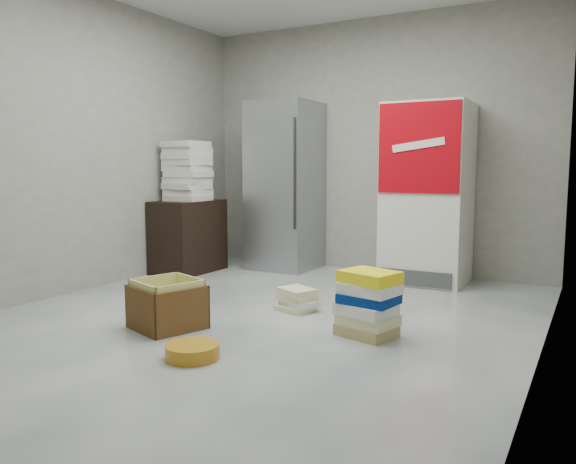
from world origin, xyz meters
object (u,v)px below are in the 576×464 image
(steel_fridge, at_px, (285,186))
(cardboard_box, at_px, (167,308))
(wood_shelf, at_px, (188,236))
(coke_cooler, at_px, (427,194))
(phonebook_stack_main, at_px, (368,304))

(steel_fridge, relative_size, cardboard_box, 3.36)
(wood_shelf, bearing_deg, cardboard_box, -54.88)
(steel_fridge, xyz_separation_m, coke_cooler, (1.65, -0.01, -0.05))
(cardboard_box, bearing_deg, steel_fridge, 119.09)
(wood_shelf, height_order, phonebook_stack_main, wood_shelf)
(wood_shelf, xyz_separation_m, cardboard_box, (1.29, -1.83, -0.25))
(steel_fridge, relative_size, coke_cooler, 1.06)
(steel_fridge, bearing_deg, cardboard_box, -79.85)
(wood_shelf, distance_m, cardboard_box, 2.25)
(wood_shelf, bearing_deg, coke_cooler, 16.28)
(coke_cooler, bearing_deg, wood_shelf, -163.72)
(coke_cooler, distance_m, wood_shelf, 2.63)
(phonebook_stack_main, xyz_separation_m, cardboard_box, (-1.35, -0.53, -0.08))
(coke_cooler, distance_m, cardboard_box, 2.92)
(steel_fridge, distance_m, wood_shelf, 1.23)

